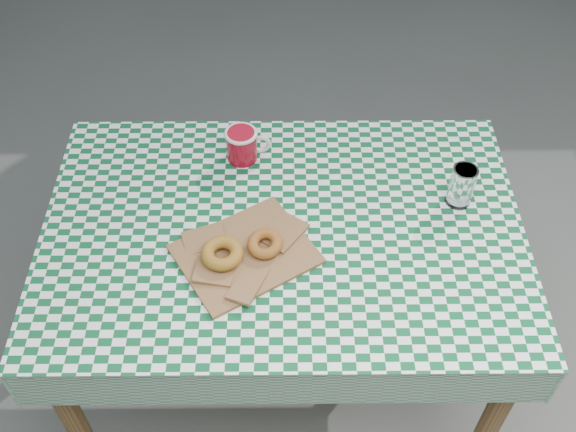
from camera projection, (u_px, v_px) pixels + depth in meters
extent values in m
plane|color=#5A5A54|center=(287.00, 364.00, 2.39)|extent=(60.00, 60.00, 0.00)
cube|color=brown|center=(284.00, 307.00, 2.10)|extent=(1.28, 0.86, 0.75)
cube|color=#0B4A26|center=(283.00, 229.00, 1.82)|extent=(1.30, 0.88, 0.01)
cube|color=brown|center=(245.00, 253.00, 1.75)|extent=(0.42, 0.40, 0.02)
torus|color=#9E6E20|center=(222.00, 253.00, 1.72)|extent=(0.13, 0.13, 0.03)
torus|color=#A15F21|center=(265.00, 244.00, 1.74)|extent=(0.13, 0.13, 0.03)
cylinder|color=white|center=(462.00, 186.00, 1.84)|extent=(0.09, 0.09, 0.12)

